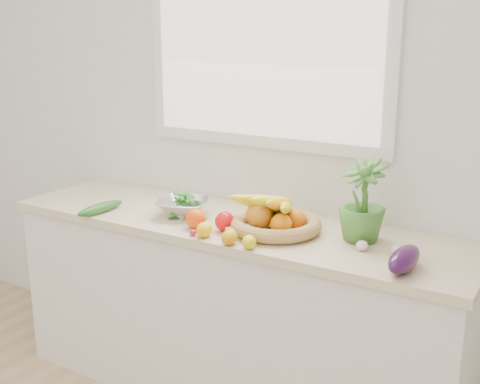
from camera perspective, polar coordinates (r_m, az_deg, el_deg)
The scene contains 20 objects.
back_wall at distance 2.94m, azimuth 2.40°, elevation 7.19°, with size 4.50×0.02×2.70m, color white.
counter_cabinet at distance 2.97m, azimuth -0.64°, elevation -11.41°, with size 2.20×0.58×0.86m, color silver.
countertop at distance 2.80m, azimuth -0.67°, elevation -3.13°, with size 2.24×0.62×0.04m, color beige.
window_frame at distance 2.90m, azimuth 2.34°, elevation 15.00°, with size 1.30×0.03×1.10m, color white.
window_pane at distance 2.88m, azimuth 2.14°, elevation 15.00°, with size 1.18×0.01×0.98m, color white.
orange_loose at distance 2.68m, azimuth -4.25°, elevation -2.54°, with size 0.09×0.09×0.09m, color #F64C07.
lemon_a at distance 2.48m, azimuth -1.00°, elevation -4.32°, with size 0.06×0.08×0.06m, color orange.
lemon_b at distance 2.57m, azimuth -3.41°, elevation -3.59°, with size 0.07×0.08×0.07m, color yellow.
lemon_c at distance 2.43m, azimuth 0.87°, elevation -4.77°, with size 0.06×0.07×0.06m, color yellow.
apple at distance 2.64m, azimuth -1.45°, elevation -2.81°, with size 0.09×0.09×0.09m, color red.
ginger at distance 2.57m, azimuth 0.00°, elevation -3.85°, with size 0.12×0.05×0.04m, color tan.
garlic_a at distance 2.47m, azimuth 11.50°, elevation -5.00°, with size 0.05×0.05×0.04m, color silver.
garlic_b at distance 2.46m, azimuth 14.68°, elevation -5.31°, with size 0.05×0.05×0.04m, color white.
garlic_c at distance 2.31m, azimuth 14.63°, elevation -6.58°, with size 0.05×0.05×0.04m, color white.
eggplant at distance 2.29m, azimuth 15.31°, elevation -6.17°, with size 0.09×0.23×0.09m, color #33103A.
cucumber at distance 2.97m, azimuth -13.10°, elevation -1.50°, with size 0.05×0.28×0.05m, color #1C5A1A.
radish at distance 2.59m, azimuth -4.49°, elevation -3.86°, with size 0.03×0.03×0.03m, color #D51A49.
potted_herb at distance 2.53m, azimuth 11.52°, elevation -0.74°, with size 0.20×0.20×0.35m, color #447E2D.
fruit_basket at distance 2.63m, azimuth 3.33°, elevation -2.59°, with size 0.50×0.50×0.20m.
colander_with_spinach at distance 2.86m, azimuth -5.41°, elevation -1.03°, with size 0.31×0.31×0.13m.
Camera 1 is at (1.40, -0.31, 1.76)m, focal length 45.00 mm.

